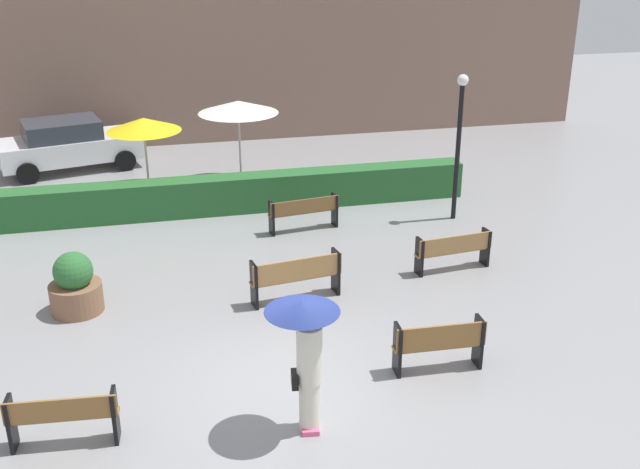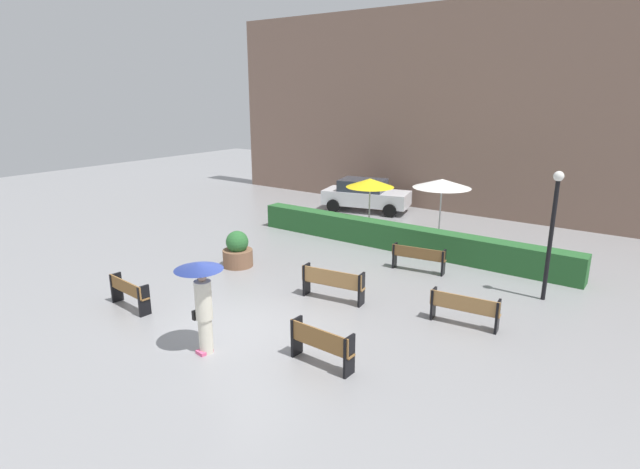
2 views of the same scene
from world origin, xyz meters
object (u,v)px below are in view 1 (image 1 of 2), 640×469
Objects in this scene: bench_far_right at (454,249)px; bench_mid_center at (296,275)px; patio_umbrella_yellow at (143,125)px; parked_car at (69,144)px; bench_near_left at (62,416)px; pedestrian_with_umbrella at (306,345)px; bench_near_right at (439,343)px; patio_umbrella_white at (238,107)px; planter_pot at (75,286)px; bench_back_row at (304,211)px; lamp_post at (459,132)px.

bench_mid_center is at bearing -170.35° from bench_far_right.
patio_umbrella_yellow reaches higher than parked_car.
pedestrian_with_umbrella is at bearing -6.65° from bench_near_left.
bench_near_right is 0.64× the size of patio_umbrella_white.
bench_far_right is 1.42× the size of planter_pot.
planter_pot is (-6.11, 3.63, 0.00)m from bench_near_right.
parked_car reaches higher than planter_pot.
bench_near_left is 0.74× the size of pedestrian_with_umbrella.
bench_mid_center is 5.63m from bench_near_left.
patio_umbrella_white is (-1.02, 4.12, 1.74)m from bench_back_row.
bench_near_left is 4.28m from planter_pot.
parked_car is at bearing 106.85° from pedestrian_with_umbrella.
planter_pot is at bearing 172.91° from bench_mid_center.
bench_near_left is 10.67m from patio_umbrella_yellow.
pedestrian_with_umbrella is 9.59m from lamp_post.
bench_far_right is 7.92m from planter_pot.
bench_near_left is at bearing -141.02° from lamp_post.
bench_near_left is 3.65m from pedestrian_with_umbrella.
planter_pot reaches higher than bench_mid_center.
patio_umbrella_yellow is at bearing 136.37° from bench_far_right.
bench_back_row is at bearing 97.47° from bench_near_right.
bench_near_right reaches higher than bench_back_row.
bench_far_right is at bearing -47.97° from parked_car.
bench_far_right is 0.98× the size of bench_back_row.
bench_mid_center reaches higher than bench_back_row.
pedestrian_with_umbrella is 0.58× the size of lamp_post.
pedestrian_with_umbrella reaches higher than bench_near_left.
bench_near_right is 3.60m from bench_mid_center.
bench_back_row is 0.84× the size of pedestrian_with_umbrella.
bench_near_right reaches higher than bench_far_right.
bench_far_right is 0.48× the size of lamp_post.
bench_mid_center is 1.19× the size of bench_near_left.
lamp_post is at bearing -0.67° from bench_back_row.
pedestrian_with_umbrella is 15.08m from parked_car.
pedestrian_with_umbrella is at bearing -79.29° from patio_umbrella_yellow.
bench_mid_center is 0.78× the size of patio_umbrella_white.
lamp_post is at bearing 54.27° from pedestrian_with_umbrella.
lamp_post is 6.48m from patio_umbrella_white.
patio_umbrella_yellow reaches higher than pedestrian_with_umbrella.
patio_umbrella_white is at bearing 117.47° from bench_far_right.
bench_near_left is at bearing -124.78° from bench_back_row.
bench_near_right is at bearing -114.55° from lamp_post.
patio_umbrella_yellow is at bearing 157.92° from lamp_post.
lamp_post reaches higher than bench_back_row.
bench_near_left is at bearing -173.88° from bench_near_right.
bench_near_right is 0.98× the size of bench_near_left.
planter_pot reaches higher than bench_near_left.
patio_umbrella_white is 5.75m from parked_car.
planter_pot is at bearing -85.46° from parked_car.
bench_near_right is at bearing -65.00° from patio_umbrella_yellow.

